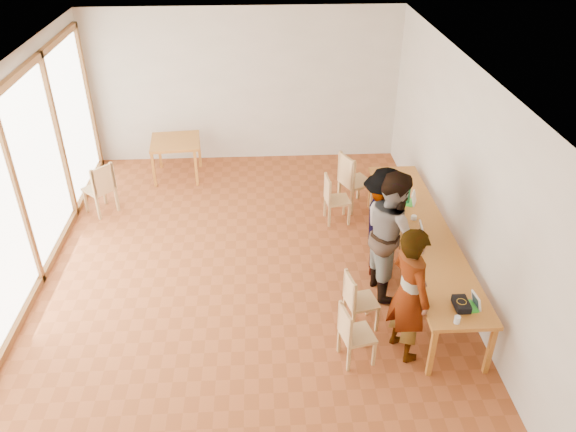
# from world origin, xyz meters

# --- Properties ---
(ground) EXTENTS (8.00, 8.00, 0.00)m
(ground) POSITION_xyz_m (0.00, 0.00, 0.00)
(ground) COLOR #984B24
(ground) RESTS_ON ground
(wall_back) EXTENTS (6.00, 0.10, 3.00)m
(wall_back) POSITION_xyz_m (0.00, 4.00, 1.50)
(wall_back) COLOR beige
(wall_back) RESTS_ON ground
(wall_right) EXTENTS (0.10, 8.00, 3.00)m
(wall_right) POSITION_xyz_m (3.00, 0.00, 1.50)
(wall_right) COLOR beige
(wall_right) RESTS_ON ground
(window_wall) EXTENTS (0.10, 8.00, 3.00)m
(window_wall) POSITION_xyz_m (-2.96, 0.00, 1.50)
(window_wall) COLOR white
(window_wall) RESTS_ON ground
(ceiling) EXTENTS (6.00, 8.00, 0.04)m
(ceiling) POSITION_xyz_m (0.00, 0.00, 3.02)
(ceiling) COLOR white
(ceiling) RESTS_ON wall_back
(communal_table) EXTENTS (0.80, 4.00, 0.75)m
(communal_table) POSITION_xyz_m (2.50, -0.10, 0.70)
(communal_table) COLOR orange
(communal_table) RESTS_ON ground
(side_table) EXTENTS (0.90, 0.90, 0.75)m
(side_table) POSITION_xyz_m (-1.33, 3.20, 0.67)
(side_table) COLOR orange
(side_table) RESTS_ON ground
(chair_near) EXTENTS (0.45, 0.45, 0.43)m
(chair_near) POSITION_xyz_m (1.26, -1.76, 0.49)
(chair_near) COLOR tan
(chair_near) RESTS_ON ground
(chair_mid) EXTENTS (0.45, 0.45, 0.43)m
(chair_mid) POSITION_xyz_m (1.41, -1.17, 0.50)
(chair_mid) COLOR tan
(chair_mid) RESTS_ON ground
(chair_far) EXTENTS (0.43, 0.43, 0.44)m
(chair_far) POSITION_xyz_m (1.43, 1.41, 0.51)
(chair_far) COLOR tan
(chair_far) RESTS_ON ground
(chair_empty) EXTENTS (0.63, 0.63, 0.54)m
(chair_empty) POSITION_xyz_m (1.80, 1.83, 0.63)
(chair_empty) COLOR tan
(chair_empty) RESTS_ON ground
(chair_spare) EXTENTS (0.61, 0.61, 0.50)m
(chair_spare) POSITION_xyz_m (-2.43, 1.87, 0.57)
(chair_spare) COLOR tan
(chair_spare) RESTS_ON ground
(person_near) EXTENTS (0.63, 0.76, 1.78)m
(person_near) POSITION_xyz_m (1.94, -1.63, 0.89)
(person_near) COLOR gray
(person_near) RESTS_ON ground
(person_mid) EXTENTS (0.81, 0.97, 1.83)m
(person_mid) POSITION_xyz_m (2.00, -0.40, 0.92)
(person_mid) COLOR gray
(person_mid) RESTS_ON ground
(person_far) EXTENTS (0.78, 1.16, 1.66)m
(person_far) POSITION_xyz_m (1.95, -0.01, 0.83)
(person_far) COLOR gray
(person_far) RESTS_ON ground
(laptop_near) EXTENTS (0.21, 0.23, 0.18)m
(laptop_near) POSITION_xyz_m (2.66, -1.74, 0.80)
(laptop_near) COLOR #3FD73A
(laptop_near) RESTS_ON communal_table
(laptop_mid) EXTENTS (0.24, 0.27, 0.21)m
(laptop_mid) POSITION_xyz_m (2.40, -0.25, 0.81)
(laptop_mid) COLOR #3FD73A
(laptop_mid) RESTS_ON communal_table
(laptop_far) EXTENTS (0.27, 0.28, 0.19)m
(laptop_far) POSITION_xyz_m (2.52, 0.66, 0.80)
(laptop_far) COLOR #3FD73A
(laptop_far) RESTS_ON communal_table
(yellow_mug) EXTENTS (0.16, 0.16, 0.10)m
(yellow_mug) POSITION_xyz_m (2.52, -1.74, 0.80)
(yellow_mug) COLOR yellow
(yellow_mug) RESTS_ON communal_table
(green_bottle) EXTENTS (0.07, 0.07, 0.28)m
(green_bottle) POSITION_xyz_m (2.46, 0.65, 0.89)
(green_bottle) COLOR #1F7540
(green_bottle) RESTS_ON communal_table
(clear_glass) EXTENTS (0.07, 0.07, 0.09)m
(clear_glass) POSITION_xyz_m (2.40, -1.99, 0.80)
(clear_glass) COLOR silver
(clear_glass) RESTS_ON communal_table
(condiment_cup) EXTENTS (0.08, 0.08, 0.06)m
(condiment_cup) POSITION_xyz_m (2.46, 0.20, 0.78)
(condiment_cup) COLOR white
(condiment_cup) RESTS_ON communal_table
(pink_phone) EXTENTS (0.05, 0.10, 0.01)m
(pink_phone) POSITION_xyz_m (2.57, 0.70, 0.76)
(pink_phone) COLOR #F43D9F
(pink_phone) RESTS_ON communal_table
(black_pouch) EXTENTS (0.16, 0.26, 0.09)m
(black_pouch) POSITION_xyz_m (2.53, -1.74, 0.80)
(black_pouch) COLOR black
(black_pouch) RESTS_ON communal_table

